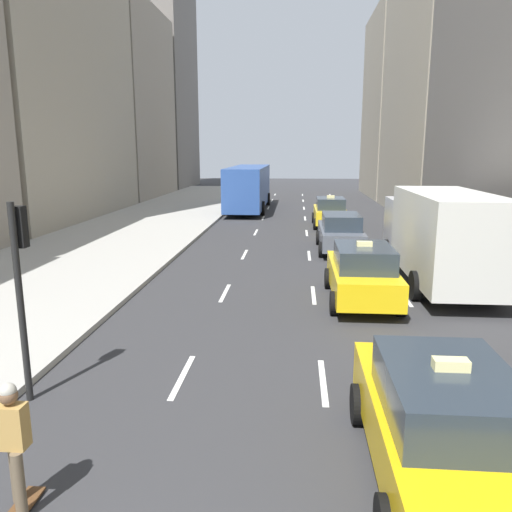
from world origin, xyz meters
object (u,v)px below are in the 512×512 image
Objects in this scene: taxi_third at (330,212)px; sedan_black_near at (340,232)px; taxi_second at (362,273)px; skateboarder at (14,443)px; taxi_lead at (441,422)px; box_truck at (438,233)px; traffic_light_pole at (20,270)px; city_bus at (249,186)px.

sedan_black_near is at bearing -90.00° from taxi_third.
taxi_second is at bearing -90.00° from sedan_black_near.
taxi_lead is at bearing 11.02° from skateboarder.
box_truck is 2.33× the size of traffic_light_pole.
taxi_lead is 11.17m from box_truck.
taxi_second is 1.22× the size of traffic_light_pole.
taxi_second and taxi_third have the same top height.
traffic_light_pole is at bearing -136.08° from taxi_second.
taxi_second is 15.08m from taxi_third.
taxi_second is at bearing 43.92° from traffic_light_pole.
box_truck reaches higher than taxi_second.
city_bus is at bearing 87.80° from traffic_light_pole.
box_truck is at bearing -67.89° from city_bus.
taxi_third reaches higher than sedan_black_near.
taxi_second is 10.79m from skateboarder.
sedan_black_near is at bearing 72.55° from skateboarder.
sedan_black_near is 15.78m from traffic_light_pole.
box_truck is (2.80, 2.46, 0.83)m from taxi_second.
taxi_lead is 2.52× the size of skateboarder.
box_truck is (2.80, -12.62, 0.83)m from taxi_third.
taxi_third is 2.52× the size of skateboarder.
taxi_second is at bearing -76.39° from city_bus.
taxi_second is at bearing 90.00° from taxi_lead.
traffic_light_pole is (-1.14, -29.67, 0.62)m from city_bus.
taxi_second is (0.00, 8.32, 0.00)m from taxi_lead.
skateboarder is (-8.16, -11.83, -0.75)m from box_truck.
box_truck is at bearing 41.35° from taxi_second.
sedan_black_near is at bearing 64.54° from traffic_light_pole.
city_bus is 29.70m from traffic_light_pole.
taxi_second is at bearing 60.22° from skateboarder.
traffic_light_pole is (-1.39, 2.86, 1.45)m from skateboarder.
sedan_black_near is (0.00, -7.41, -0.01)m from taxi_third.
taxi_second is 9.50m from traffic_light_pole.
traffic_light_pole is (-9.55, -8.97, 0.70)m from box_truck.
box_truck is at bearing 55.41° from skateboarder.
taxi_second is 3.82m from box_truck.
skateboarder is at bearing -64.05° from traffic_light_pole.
traffic_light_pole reaches higher than taxi_third.
skateboarder is at bearing -119.78° from taxi_second.
city_bus is at bearing 103.61° from taxi_second.
taxi_lead is 1.00× the size of taxi_second.
sedan_black_near is at bearing 90.00° from taxi_second.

